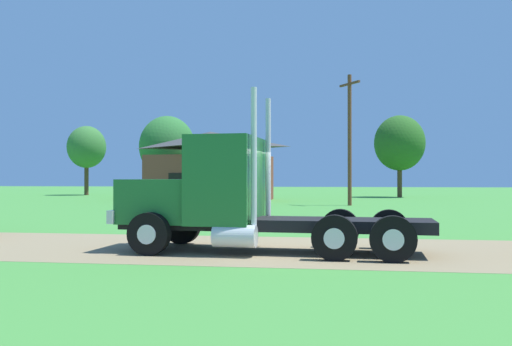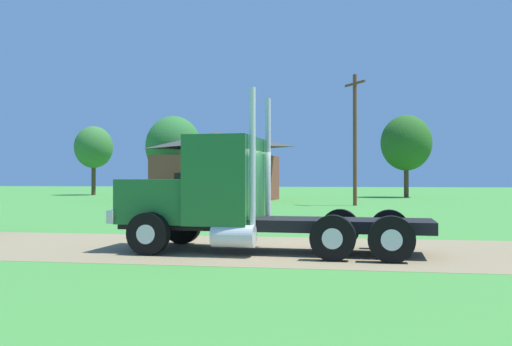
{
  "view_description": "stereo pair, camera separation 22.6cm",
  "coord_description": "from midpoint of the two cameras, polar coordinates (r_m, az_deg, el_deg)",
  "views": [
    {
      "loc": [
        2.52,
        -14.16,
        1.82
      ],
      "look_at": [
        0.26,
        0.55,
        1.95
      ],
      "focal_mm": 39.26,
      "sensor_mm": 36.0,
      "label": 1
    },
    {
      "loc": [
        2.75,
        -14.12,
        1.82
      ],
      "look_at": [
        0.26,
        0.55,
        1.95
      ],
      "focal_mm": 39.26,
      "sensor_mm": 36.0,
      "label": 2
    }
  ],
  "objects": [
    {
      "name": "shed_building",
      "position": [
        45.95,
        -4.8,
        0.61
      ],
      "size": [
        10.22,
        7.82,
        5.62
      ],
      "color": "brown",
      "rests_on": "ground_plane"
    },
    {
      "name": "ground_plane",
      "position": [
        14.5,
        -1.79,
        -7.72
      ],
      "size": [
        200.0,
        200.0,
        0.0
      ],
      "primitive_type": "plane",
      "color": "#438C38"
    },
    {
      "name": "dirt_track",
      "position": [
        14.5,
        -1.79,
        -7.7
      ],
      "size": [
        120.0,
        5.91,
        0.01
      ],
      "primitive_type": "cube",
      "color": "#8C7957",
      "rests_on": "ground_plane"
    },
    {
      "name": "truck_foreground_white",
      "position": [
        14.0,
        -3.38,
        -2.68
      ],
      "size": [
        7.77,
        3.0,
        3.92
      ],
      "color": "black",
      "rests_on": "ground_plane"
    },
    {
      "name": "utility_pole_near",
      "position": [
        37.54,
        9.35,
        3.72
      ],
      "size": [
        1.33,
        1.91,
        8.66
      ],
      "color": "brown",
      "rests_on": "ground_plane"
    },
    {
      "name": "tree_left",
      "position": [
        62.01,
        -16.98,
        2.52
      ],
      "size": [
        4.05,
        4.05,
        7.33
      ],
      "color": "#513823",
      "rests_on": "ground_plane"
    },
    {
      "name": "tree_right",
      "position": [
        54.3,
        14.3,
        2.96
      ],
      "size": [
        4.72,
        4.72,
        7.71
      ],
      "color": "#513823",
      "rests_on": "ground_plane"
    },
    {
      "name": "tree_mid",
      "position": [
        53.24,
        -9.16,
        2.67
      ],
      "size": [
        5.22,
        5.22,
        7.65
      ],
      "color": "#513823",
      "rests_on": "ground_plane"
    }
  ]
}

